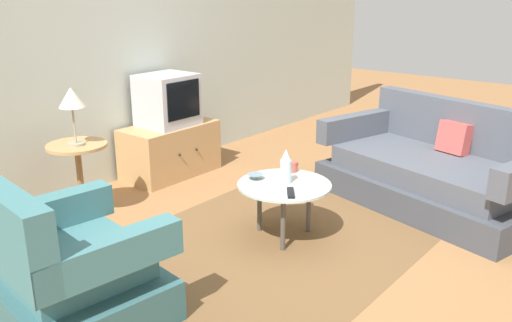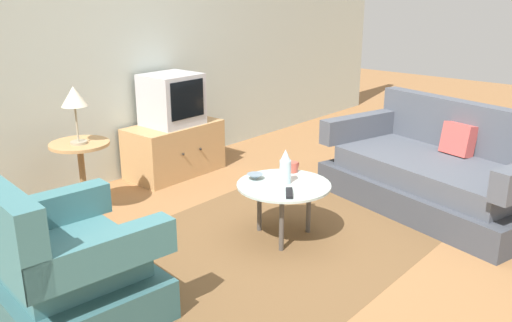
{
  "view_description": "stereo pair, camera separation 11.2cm",
  "coord_description": "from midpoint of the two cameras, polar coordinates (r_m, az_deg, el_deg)",
  "views": [
    {
      "loc": [
        -2.99,
        -2.0,
        1.8
      ],
      "look_at": [
        -0.0,
        0.43,
        0.55
      ],
      "focal_mm": 38.24,
      "sensor_mm": 36.0,
      "label": 1
    },
    {
      "loc": [
        -2.92,
        -2.09,
        1.8
      ],
      "look_at": [
        -0.0,
        0.43,
        0.55
      ],
      "focal_mm": 38.24,
      "sensor_mm": 36.0,
      "label": 2
    }
  ],
  "objects": [
    {
      "name": "ground_plane",
      "position": [
        4.02,
        4.0,
        -8.68
      ],
      "size": [
        16.0,
        16.0,
        0.0
      ],
      "primitive_type": "plane",
      "color": "olive"
    },
    {
      "name": "back_wall",
      "position": [
        5.22,
        -16.63,
        12.3
      ],
      "size": [
        9.0,
        0.12,
        2.7
      ],
      "primitive_type": "cube",
      "color": "#B2BCB2",
      "rests_on": "ground"
    },
    {
      "name": "area_rug",
      "position": [
        4.12,
        2.11,
        -7.9
      ],
      "size": [
        2.54,
        1.88,
        0.0
      ],
      "primitive_type": "cube",
      "color": "brown",
      "rests_on": "ground"
    },
    {
      "name": "armchair",
      "position": [
        3.23,
        -19.94,
        -10.91
      ],
      "size": [
        0.91,
        0.97,
        0.86
      ],
      "rotation": [
        0.0,
        0.0,
        -1.7
      ],
      "color": "#325C60",
      "rests_on": "ground"
    },
    {
      "name": "couch",
      "position": [
        4.85,
        17.64,
        -1.18
      ],
      "size": [
        1.4,
        2.02,
        0.85
      ],
      "rotation": [
        0.0,
        0.0,
        1.31
      ],
      "color": "#3E424B",
      "rests_on": "ground"
    },
    {
      "name": "coffee_table",
      "position": [
        3.97,
        2.17,
        -2.95
      ],
      "size": [
        0.69,
        0.69,
        0.42
      ],
      "color": "#B2C6C1",
      "rests_on": "ground"
    },
    {
      "name": "side_table",
      "position": [
        4.56,
        -18.72,
        -0.39
      ],
      "size": [
        0.47,
        0.47,
        0.61
      ],
      "color": "tan",
      "rests_on": "ground"
    },
    {
      "name": "tv_stand",
      "position": [
        5.43,
        -9.55,
        1.16
      ],
      "size": [
        0.93,
        0.52,
        0.5
      ],
      "color": "tan",
      "rests_on": "ground"
    },
    {
      "name": "television",
      "position": [
        5.31,
        -9.85,
        6.31
      ],
      "size": [
        0.5,
        0.45,
        0.49
      ],
      "color": "#B7B7BC",
      "rests_on": "tv_stand"
    },
    {
      "name": "table_lamp",
      "position": [
        4.4,
        -19.43,
        6.04
      ],
      "size": [
        0.2,
        0.2,
        0.46
      ],
      "color": "#9E937A",
      "rests_on": "side_table"
    },
    {
      "name": "vase",
      "position": [
        3.93,
        2.32,
        -0.62
      ],
      "size": [
        0.08,
        0.08,
        0.26
      ],
      "color": "silver",
      "rests_on": "coffee_table"
    },
    {
      "name": "mug",
      "position": [
        4.21,
        3.02,
        -0.58
      ],
      "size": [
        0.13,
        0.09,
        0.08
      ],
      "color": "#B74C3D",
      "rests_on": "coffee_table"
    },
    {
      "name": "bowl",
      "position": [
        4.04,
        -0.87,
        -1.65
      ],
      "size": [
        0.12,
        0.12,
        0.04
      ],
      "color": "slate",
      "rests_on": "coffee_table"
    },
    {
      "name": "tv_remote_dark",
      "position": [
        3.76,
        2.79,
        -3.34
      ],
      "size": [
        0.17,
        0.15,
        0.02
      ],
      "rotation": [
        0.0,
        0.0,
        3.81
      ],
      "color": "black",
      "rests_on": "coffee_table"
    }
  ]
}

